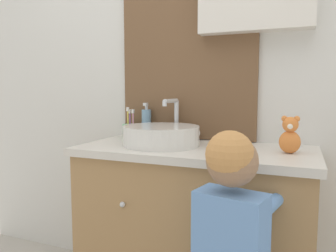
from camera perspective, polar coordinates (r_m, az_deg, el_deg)
name	(u,v)px	position (r m, az deg, el deg)	size (l,w,h in m)	color
wall_back	(213,51)	(1.80, 7.77, 12.82)	(3.20, 0.18, 2.50)	silver
vanity_counter	(194,229)	(1.66, 4.52, -17.49)	(1.09, 0.53, 0.81)	#A37A4C
sink_basin	(162,135)	(1.58, -1.05, -1.55)	(0.37, 0.42, 0.22)	silver
toothbrush_holder	(130,130)	(1.86, -6.66, -0.71)	(0.08, 0.08, 0.17)	#66B27F
soap_dispenser	(146,123)	(1.84, -3.77, 0.49)	(0.05, 0.05, 0.20)	#6B93B2
child_figure	(231,251)	(1.16, 10.95, -20.65)	(0.30, 0.44, 0.95)	slate
teddy_bear	(290,136)	(1.46, 20.47, -1.59)	(0.09, 0.07, 0.16)	orange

